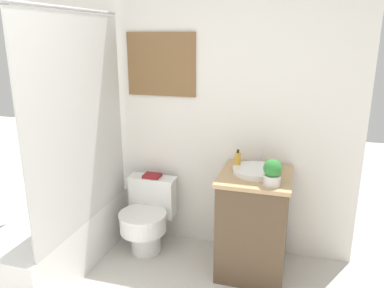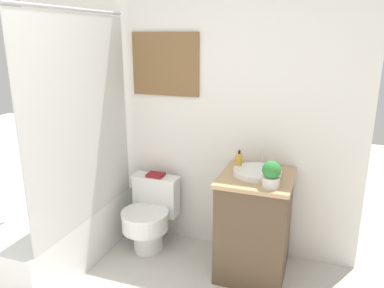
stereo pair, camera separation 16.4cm
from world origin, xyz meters
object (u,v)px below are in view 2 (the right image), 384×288
Objects in this scene: toilet at (150,215)px; soap_bottle at (239,162)px; sink at (257,172)px; book_on_tank at (156,175)px; potted_plant at (271,174)px.

toilet is 0.95m from soap_bottle.
sink is 2.46× the size of soap_bottle.
book_on_tank is (-0.76, 0.11, -0.24)m from soap_bottle.
sink is (0.91, -0.02, 0.52)m from toilet.
potted_plant reaches higher than book_on_tank.
soap_bottle is 0.80m from book_on_tank.
soap_bottle reaches higher than book_on_tank.
soap_bottle is 0.39m from potted_plant.
toilet is 3.24× the size of potted_plant.
sink is at bearing -18.15° from soap_bottle.
sink is 0.94m from book_on_tank.
soap_bottle is at bearing -8.05° from book_on_tank.
sink is 0.26m from potted_plant.
potted_plant is (0.28, -0.26, 0.03)m from soap_bottle.
book_on_tank is (0.00, 0.14, 0.32)m from toilet.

